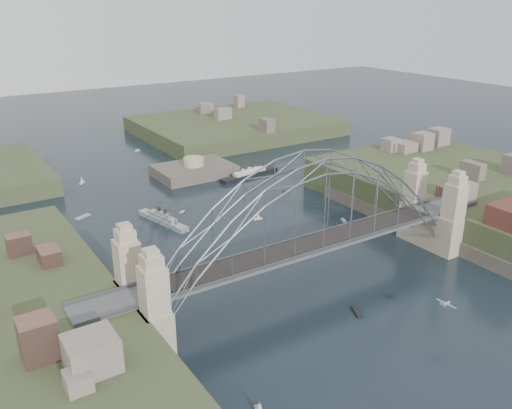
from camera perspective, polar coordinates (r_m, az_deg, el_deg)
The scene contains 19 objects.
ground at distance 97.93m, azimuth 5.81°, elevation -8.66°, with size 500.00×500.00×0.00m, color black.
bridge at distance 92.48m, azimuth 6.09°, elevation -2.01°, with size 84.00×13.80×24.60m.
shore_east at distance 137.53m, azimuth 24.89°, elevation -0.72°, with size 50.50×90.00×12.00m.
headland_ne at distance 209.74m, azimuth -2.25°, elevation 7.88°, with size 70.00×55.00×9.50m, color #384324.
fort_island at distance 158.63m, azimuth -6.62°, elevation 3.00°, with size 22.00×16.00×9.40m.
naval_cruiser_near at distance 125.36m, azimuth -9.95°, elevation -1.61°, with size 5.82×16.63×4.97m.
naval_cruiser_far at distance 167.42m, azimuth -21.32°, elevation 3.05°, with size 4.20×15.16×5.07m.
ocean_liner at distance 156.03m, azimuth -0.70°, elevation 3.26°, with size 20.22×5.73×4.92m.
aeroplane at distance 87.24m, azimuth 19.61°, elevation -10.00°, with size 1.84×3.45×0.50m.
small_boat_a at distance 104.83m, azimuth -10.67°, elevation -6.73°, with size 2.08×2.65×0.45m.
small_boat_b at distance 125.20m, azimuth 0.20°, elevation -1.21°, with size 2.06×1.33×2.38m.
small_boat_c at distance 91.26m, azimuth 10.79°, elevation -11.25°, with size 2.23×3.32×0.45m.
small_boat_d at distance 144.01m, azimuth 3.25°, elevation 1.44°, with size 2.33×1.14×0.45m.
small_boat_e at distance 133.13m, azimuth -18.05°, elevation -1.28°, with size 4.14×2.86×0.45m.
small_boat_f at distance 130.78m, azimuth -7.90°, elevation -0.81°, with size 1.56×1.15×0.45m.
small_boat_h at distance 157.92m, azimuth -18.14°, elevation 2.47°, with size 1.98×2.15×2.38m.
small_boat_i at distance 126.19m, azimuth 9.37°, elevation -1.72°, with size 1.66×2.42×0.45m.
small_boat_k at distance 187.22m, azimuth -12.57°, elevation 5.64°, with size 2.27×1.44×1.43m.
small_boat_l at distance 108.06m, azimuth -21.61°, elevation -7.06°, with size 2.87×1.15×0.45m.
Camera 1 is at (-54.31, -65.66, 48.27)m, focal length 37.39 mm.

